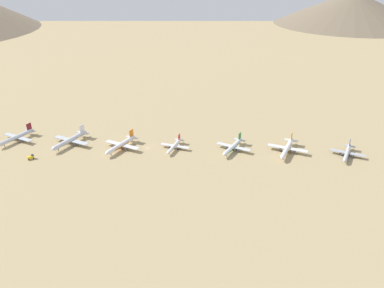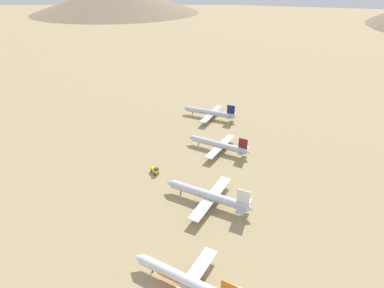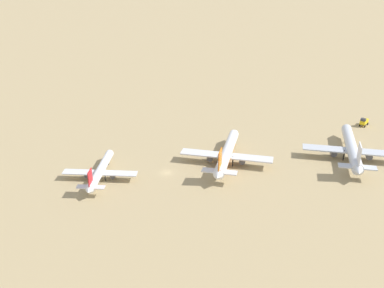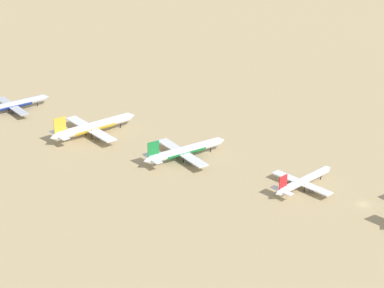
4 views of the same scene
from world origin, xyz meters
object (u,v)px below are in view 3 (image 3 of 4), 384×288
Objects in this scene: parked_jet_3 at (227,153)px; service_truck at (364,121)px; parked_jet_2 at (352,148)px; parked_jet_4 at (100,171)px.

service_truck is at bearing -59.05° from parked_jet_3.
parked_jet_2 is 1.39× the size of parked_jet_4.
parked_jet_2 is 47.82m from parked_jet_3.
parked_jet_4 is at bearing 106.01° from parked_jet_3.
parked_jet_4 reaches higher than service_truck.
service_truck is at bearing -25.83° from parked_jet_2.
parked_jet_2 is 7.95× the size of service_truck.
parked_jet_2 is at bearing -79.46° from parked_jet_4.
parked_jet_3 reaches higher than parked_jet_4.
parked_jet_4 is (-17.19, 92.38, -1.24)m from parked_jet_2.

